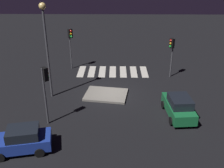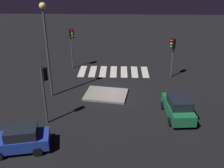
{
  "view_description": "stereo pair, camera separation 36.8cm",
  "coord_description": "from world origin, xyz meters",
  "views": [
    {
      "loc": [
        -0.32,
        21.27,
        10.99
      ],
      "look_at": [
        0.0,
        0.0,
        1.0
      ],
      "focal_mm": 41.88,
      "sensor_mm": 36.0,
      "label": 1
    },
    {
      "loc": [
        -0.69,
        21.27,
        10.99
      ],
      "look_at": [
        0.0,
        0.0,
        1.0
      ],
      "focal_mm": 41.88,
      "sensor_mm": 36.0,
      "label": 2
    }
  ],
  "objects": [
    {
      "name": "ground_plane",
      "position": [
        0.0,
        0.0,
        0.0
      ],
      "size": [
        80.0,
        80.0,
        0.0
      ],
      "primitive_type": "plane",
      "color": "black"
    },
    {
      "name": "traffic_island",
      "position": [
        0.53,
        0.32,
        0.09
      ],
      "size": [
        4.09,
        3.31,
        0.18
      ],
      "color": "gray",
      "rests_on": "ground"
    },
    {
      "name": "car_green",
      "position": [
        -5.21,
        3.7,
        0.86
      ],
      "size": [
        2.13,
        4.12,
        1.75
      ],
      "rotation": [
        0.0,
        0.0,
        -1.49
      ],
      "color": "#196B38",
      "rests_on": "ground"
    },
    {
      "name": "car_blue",
      "position": [
        5.6,
        8.01,
        0.82
      ],
      "size": [
        4.03,
        2.37,
        1.67
      ],
      "rotation": [
        0.0,
        0.0,
        0.2
      ],
      "color": "#1E389E",
      "rests_on": "ground"
    },
    {
      "name": "traffic_light_north",
      "position": [
        4.6,
        4.78,
        3.36
      ],
      "size": [
        0.54,
        0.54,
        4.44
      ],
      "rotation": [
        0.0,
        0.0,
        -2.34
      ],
      "color": "#47474C",
      "rests_on": "ground"
    },
    {
      "name": "traffic_light_east",
      "position": [
        4.58,
        -6.15,
        3.44
      ],
      "size": [
        0.54,
        0.53,
        4.54
      ],
      "rotation": [
        0.0,
        0.0,
        2.21
      ],
      "color": "#47474C",
      "rests_on": "ground"
    },
    {
      "name": "traffic_light_south",
      "position": [
        -5.92,
        -3.97,
        3.14
      ],
      "size": [
        0.53,
        0.54,
        4.14
      ],
      "rotation": [
        0.0,
        0.0,
        0.59
      ],
      "color": "#47474C",
      "rests_on": "ground"
    },
    {
      "name": "street_lamp",
      "position": [
        5.4,
        0.51,
        5.51
      ],
      "size": [
        0.56,
        0.56,
        8.16
      ],
      "color": "#47474C",
      "rests_on": "ground"
    },
    {
      "name": "crosswalk_near",
      "position": [
        0.0,
        -5.32,
        0.01
      ],
      "size": [
        7.6,
        3.2,
        0.02
      ],
      "color": "silver",
      "rests_on": "ground"
    }
  ]
}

